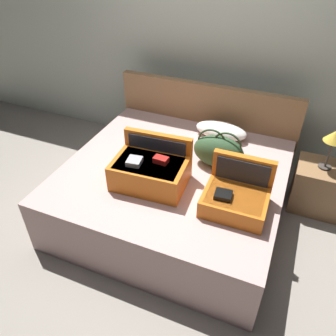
{
  "coord_description": "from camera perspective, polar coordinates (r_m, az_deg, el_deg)",
  "views": [
    {
      "loc": [
        0.84,
        -1.74,
        2.24
      ],
      "look_at": [
        0.0,
        0.27,
        0.61
      ],
      "focal_mm": 35.96,
      "sensor_mm": 36.0,
      "label": 1
    }
  ],
  "objects": [
    {
      "name": "ground_plane",
      "position": [
        2.96,
        -2.08,
        -12.46
      ],
      "size": [
        12.0,
        12.0,
        0.0
      ],
      "primitive_type": "plane",
      "color": "gray"
    },
    {
      "name": "back_wall",
      "position": [
        3.62,
        9.13,
        21.31
      ],
      "size": [
        8.0,
        0.1,
        2.6
      ],
      "primitive_type": "cube",
      "color": "#B7C1B2",
      "rests_on": "ground"
    },
    {
      "name": "bed",
      "position": [
        3.04,
        0.95,
        -4.02
      ],
      "size": [
        1.84,
        1.73,
        0.51
      ],
      "primitive_type": "cube",
      "color": "#BC9993",
      "rests_on": "ground"
    },
    {
      "name": "headboard",
      "position": [
        3.62,
        6.39,
        7.15
      ],
      "size": [
        1.87,
        0.08,
        0.92
      ],
      "primitive_type": "cube",
      "color": "olive",
      "rests_on": "ground"
    },
    {
      "name": "hard_case_large",
      "position": [
        2.65,
        -2.98,
        -0.32
      ],
      "size": [
        0.59,
        0.45,
        0.36
      ],
      "rotation": [
        0.0,
        0.0,
        0.07
      ],
      "color": "#D16619",
      "rests_on": "bed"
    },
    {
      "name": "hard_case_medium",
      "position": [
        2.5,
        11.47,
        -4.75
      ],
      "size": [
        0.47,
        0.41,
        0.35
      ],
      "rotation": [
        0.0,
        0.0,
        0.01
      ],
      "color": "#D16619",
      "rests_on": "bed"
    },
    {
      "name": "duffel_bag",
      "position": [
        2.87,
        8.55,
        2.86
      ],
      "size": [
        0.44,
        0.25,
        0.34
      ],
      "rotation": [
        0.0,
        0.0,
        -0.01
      ],
      "color": "#2D4C2D",
      "rests_on": "bed"
    },
    {
      "name": "pillow_near_headboard",
      "position": [
        3.31,
        8.97,
        6.28
      ],
      "size": [
        0.52,
        0.27,
        0.15
      ],
      "primitive_type": "ellipsoid",
      "rotation": [
        0.0,
        0.0,
        -0.05
      ],
      "color": "white",
      "rests_on": "bed"
    },
    {
      "name": "nightstand",
      "position": [
        3.43,
        24.02,
        -2.94
      ],
      "size": [
        0.44,
        0.4,
        0.45
      ],
      "primitive_type": "cube",
      "color": "olive",
      "rests_on": "ground"
    },
    {
      "name": "table_lamp",
      "position": [
        3.15,
        26.38,
        4.53
      ],
      "size": [
        0.17,
        0.17,
        0.38
      ],
      "color": "#3F3833",
      "rests_on": "nightstand"
    }
  ]
}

